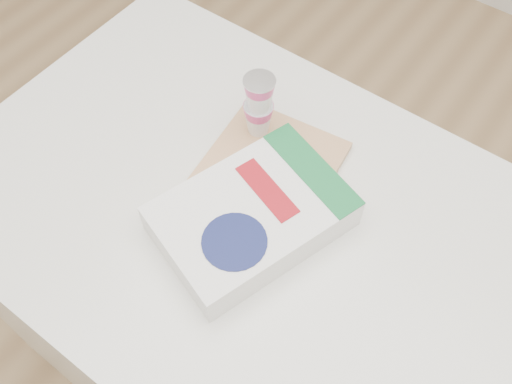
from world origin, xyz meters
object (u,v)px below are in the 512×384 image
(table, at_px, (253,304))
(cutting_board, at_px, (260,181))
(cereal_box, at_px, (252,216))
(yogurt_stack, at_px, (259,104))
(bananas, at_px, (252,179))

(table, xyz_separation_m, cutting_board, (-0.03, 0.06, 0.44))
(cutting_board, bearing_deg, table, -74.01)
(table, bearing_deg, cereal_box, -52.36)
(table, height_order, yogurt_stack, yogurt_stack)
(table, bearing_deg, bananas, 125.17)
(table, height_order, bananas, bananas)
(cutting_board, distance_m, bananas, 0.03)
(table, xyz_separation_m, bananas, (-0.03, 0.04, 0.47))
(yogurt_stack, bearing_deg, bananas, -58.77)
(table, relative_size, yogurt_stack, 8.24)
(table, height_order, cutting_board, cutting_board)
(table, bearing_deg, yogurt_stack, 122.32)
(yogurt_stack, height_order, cereal_box, yogurt_stack)
(cutting_board, relative_size, yogurt_stack, 2.28)
(cutting_board, height_order, bananas, bananas)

